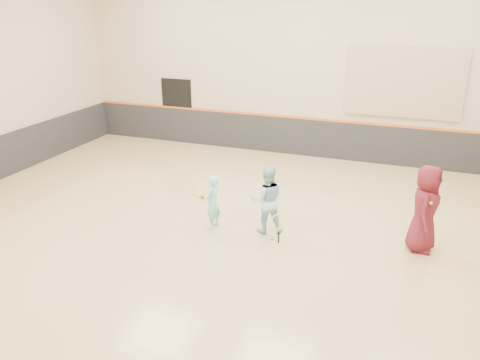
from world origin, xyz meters
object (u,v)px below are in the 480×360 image
(girl, at_px, (213,202))
(spare_racket, at_px, (199,193))
(young_man, at_px, (425,209))
(instructor, at_px, (267,200))

(girl, height_order, spare_racket, girl)
(young_man, bearing_deg, instructor, 101.23)
(young_man, height_order, spare_racket, young_man)
(instructor, relative_size, young_man, 0.84)
(girl, bearing_deg, instructor, 108.11)
(girl, distance_m, young_man, 4.31)
(spare_racket, bearing_deg, girl, -55.71)
(girl, distance_m, instructor, 1.18)
(young_man, relative_size, spare_racket, 2.64)
(girl, xyz_separation_m, young_man, (4.26, 0.57, 0.28))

